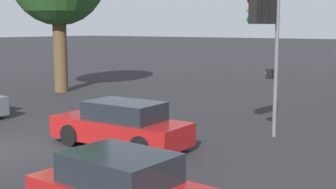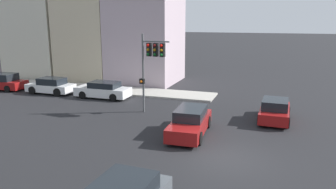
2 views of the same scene
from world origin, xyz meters
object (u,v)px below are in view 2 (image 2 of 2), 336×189
object	(u,v)px
parked_car_2	(2,82)
traffic_signal	(152,57)
crossing_car_0	(275,111)
crossing_car_1	(190,122)
parked_car_0	(103,90)
parked_car_1	(51,86)

from	to	relation	value
parked_car_2	traffic_signal	bearing A→B (deg)	168.04
crossing_car_0	crossing_car_1	bearing A→B (deg)	134.16
traffic_signal	parked_car_0	world-z (taller)	traffic_signal
parked_car_1	parked_car_2	xyz separation A→B (m)	(-0.05, 5.44, 0.04)
parked_car_0	crossing_car_0	bearing A→B (deg)	171.29
crossing_car_0	parked_car_0	size ratio (longest dim) A/B	0.88
crossing_car_1	parked_car_1	xyz separation A→B (m)	(6.27, 14.36, -0.05)
crossing_car_1	parked_car_0	size ratio (longest dim) A/B	1.04
crossing_car_1	parked_car_0	distance (m)	11.11
traffic_signal	parked_car_1	world-z (taller)	traffic_signal
parked_car_0	parked_car_2	bearing A→B (deg)	0.42
traffic_signal	crossing_car_1	xyz separation A→B (m)	(-3.30, -3.61, -3.20)
crossing_car_0	parked_car_2	distance (m)	24.41
parked_car_1	parked_car_2	bearing A→B (deg)	0.03
crossing_car_1	parked_car_2	xyz separation A→B (m)	(6.21, 19.81, -0.01)
parked_car_0	parked_car_2	size ratio (longest dim) A/B	0.97
crossing_car_1	parked_car_0	bearing A→B (deg)	-127.15
crossing_car_1	parked_car_1	world-z (taller)	crossing_car_1
crossing_car_1	parked_car_0	xyz separation A→B (m)	(6.28, 9.16, -0.06)
traffic_signal	parked_car_1	size ratio (longest dim) A/B	1.31
parked_car_2	parked_car_1	bearing A→B (deg)	178.82
parked_car_0	crossing_car_1	bearing A→B (deg)	145.67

